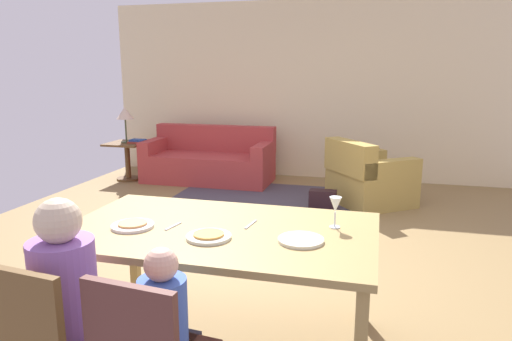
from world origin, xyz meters
TOP-DOWN VIEW (x-y plane):
  - ground_plane at (0.00, 0.45)m, footprint 6.48×6.09m
  - back_wall at (0.00, 3.54)m, footprint 6.48×0.10m
  - dining_table at (0.16, -1.29)m, footprint 1.82×1.08m
  - plate_near_man at (-0.34, -1.41)m, footprint 0.25×0.25m
  - pizza_near_man at (-0.34, -1.41)m, footprint 0.17×0.17m
  - plate_near_child at (0.16, -1.47)m, footprint 0.25×0.25m
  - pizza_near_child at (0.16, -1.47)m, footprint 0.17×0.17m
  - plate_near_woman at (0.66, -1.39)m, footprint 0.25×0.25m
  - wine_glass at (0.81, -1.11)m, footprint 0.07×0.07m
  - fork at (-0.11, -1.34)m, footprint 0.05×0.15m
  - knife at (0.32, -1.19)m, footprint 0.04×0.17m
  - dining_chair_man at (-0.35, -2.19)m, footprint 0.46×0.46m
  - person_man at (-0.34, -2.01)m, footprint 0.31×0.41m
  - area_rug at (-0.29, 1.98)m, footprint 2.60×1.80m
  - couch at (-1.45, 2.84)m, footprint 1.91×0.86m
  - armchair at (0.93, 2.14)m, footprint 1.20×1.20m
  - side_table at (-2.69, 2.58)m, footprint 0.56×0.56m
  - table_lamp at (-2.69, 2.58)m, footprint 0.26×0.26m
  - book_lower at (-2.51, 2.56)m, footprint 0.22×0.16m
  - book_upper at (-2.50, 2.58)m, footprint 0.22×0.16m
  - handbag at (0.43, 1.68)m, footprint 0.32×0.16m

SIDE VIEW (x-z plane):
  - ground_plane at x=0.00m, z-range -0.02..0.00m
  - area_rug at x=-0.29m, z-range 0.00..0.01m
  - handbag at x=0.43m, z-range 0.00..0.26m
  - couch at x=-1.45m, z-range -0.11..0.71m
  - armchair at x=0.93m, z-range -0.09..0.73m
  - side_table at x=-2.69m, z-range 0.09..0.67m
  - dining_chair_man at x=-0.35m, z-range 0.06..0.93m
  - person_man at x=-0.34m, z-range -0.04..1.07m
  - book_lower at x=-2.51m, z-range 0.58..0.61m
  - book_upper at x=-2.50m, z-range 0.61..0.64m
  - dining_table at x=0.16m, z-range 0.32..1.08m
  - fork at x=-0.11m, z-range 0.76..0.77m
  - knife at x=0.32m, z-range 0.76..0.77m
  - plate_near_man at x=-0.34m, z-range 0.76..0.78m
  - plate_near_child at x=0.16m, z-range 0.76..0.78m
  - plate_near_woman at x=0.66m, z-range 0.76..0.78m
  - pizza_near_man at x=-0.34m, z-range 0.78..0.79m
  - pizza_near_child at x=0.16m, z-range 0.78..0.79m
  - wine_glass at x=0.81m, z-range 0.80..0.99m
  - table_lamp at x=-2.69m, z-range 0.74..1.28m
  - back_wall at x=0.00m, z-range 0.00..2.70m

